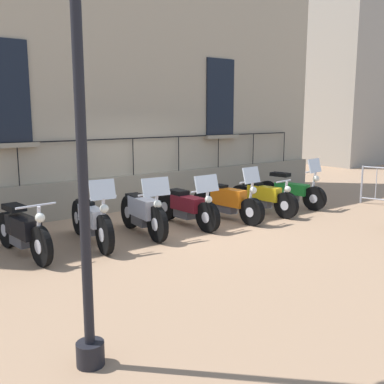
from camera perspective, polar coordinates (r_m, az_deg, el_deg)
ground_plane at (r=10.18m, az=-1.49°, el=-4.10°), size 60.00×60.00×0.00m
building_facade at (r=12.01m, az=-8.70°, el=14.07°), size 0.82×13.74×6.97m
motorcycle_black at (r=8.37m, az=-20.70°, el=-4.75°), size 2.11×0.68×1.02m
motorcycle_white at (r=8.78m, az=-12.67°, el=-3.60°), size 2.24×0.61×1.34m
motorcycle_silver at (r=9.24m, az=-6.22°, el=-2.59°), size 2.00×0.70×1.26m
motorcycle_maroon at (r=9.93m, az=-0.64°, el=-1.94°), size 2.09×0.74×1.21m
motorcycle_orange at (r=10.53m, az=4.55°, el=-1.24°), size 2.15×0.62×1.31m
motorcycle_yellow at (r=11.29m, az=8.99°, el=-0.70°), size 2.08×0.55×0.91m
motorcycle_green at (r=12.27m, az=12.46°, el=0.14°), size 2.05×0.70×1.34m
lamppost at (r=4.28m, az=-14.43°, el=18.57°), size 0.30×1.00×4.53m
distant_building at (r=25.52m, az=18.53°, el=13.88°), size 5.65×6.15×8.87m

